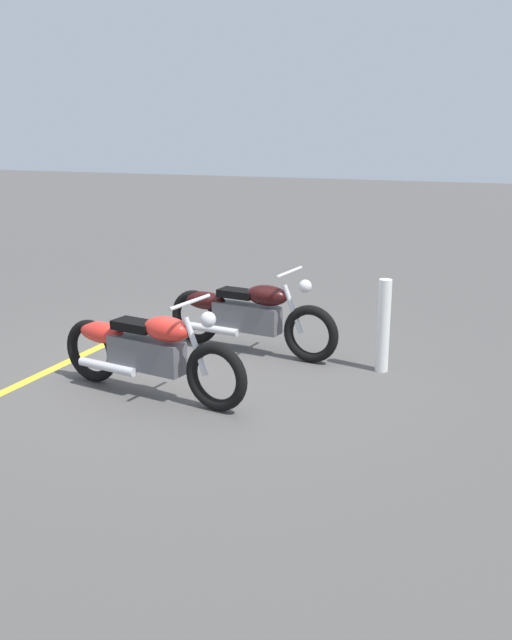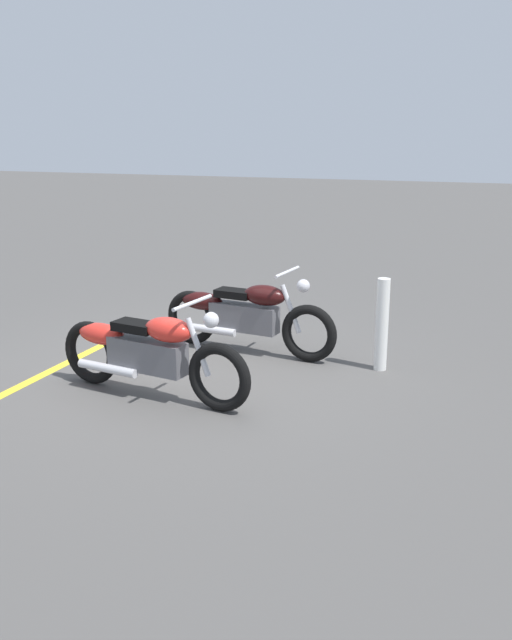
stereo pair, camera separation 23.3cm
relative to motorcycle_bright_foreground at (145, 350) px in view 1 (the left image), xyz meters
The scene contains 5 objects.
ground_plane 0.95m from the motorcycle_bright_foreground, 86.79° to the left, with size 60.00×60.00×0.00m, color #514F4C.
motorcycle_bright_foreground is the anchor object (origin of this frame).
motorcycle_dark_foreground 1.70m from the motorcycle_bright_foreground, 77.06° to the left, with size 2.23×0.62×1.04m.
bollard_post 2.57m from the motorcycle_bright_foreground, 37.88° to the left, with size 0.14×0.14×1.03m, color white.
parking_stripe_near 1.48m from the motorcycle_bright_foreground, 164.04° to the left, with size 3.20×0.12×0.01m, color yellow.
Camera 1 is at (3.45, -6.46, 2.58)m, focal length 38.99 mm.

